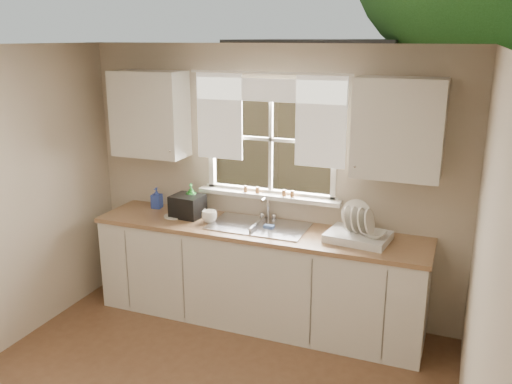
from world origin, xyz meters
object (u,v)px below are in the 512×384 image
at_px(soap_bottle_a, 191,199).
at_px(black_appliance, 188,206).
at_px(dish_rack, 358,233).
at_px(cup, 209,217).

height_order(soap_bottle_a, black_appliance, soap_bottle_a).
bearing_deg(dish_rack, cup, -177.78).
distance_m(dish_rack, cup, 1.36).
height_order(cup, black_appliance, black_appliance).
distance_m(dish_rack, black_appliance, 1.63).
relative_size(dish_rack, soap_bottle_a, 1.81).
xyz_separation_m(soap_bottle_a, black_appliance, (-0.00, -0.07, -0.05)).
bearing_deg(soap_bottle_a, dish_rack, -23.59).
xyz_separation_m(dish_rack, soap_bottle_a, (-1.62, 0.09, 0.09)).
relative_size(soap_bottle_a, cup, 2.15).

